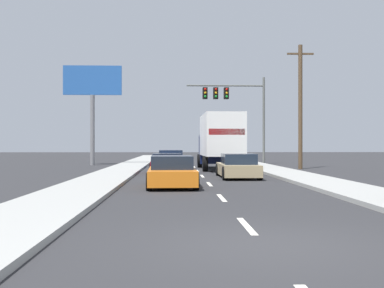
% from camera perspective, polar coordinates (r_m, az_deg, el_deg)
% --- Properties ---
extents(ground_plane, '(140.00, 140.00, 0.00)m').
position_cam_1_polar(ground_plane, '(32.70, 0.40, -2.97)').
color(ground_plane, '#2B2B2D').
extents(sidewalk_right, '(2.37, 80.00, 0.14)m').
position_cam_1_polar(sidewalk_right, '(28.36, 10.47, -3.27)').
color(sidewalk_right, '#9E9E99').
rests_on(sidewalk_right, ground_plane).
extents(sidewalk_left, '(2.37, 80.00, 0.14)m').
position_cam_1_polar(sidewalk_left, '(27.87, -8.92, -3.33)').
color(sidewalk_left, '#9E9E99').
rests_on(sidewalk_left, ground_plane).
extents(lane_markings, '(0.14, 57.00, 0.01)m').
position_cam_1_polar(lane_markings, '(32.01, 0.45, -3.03)').
color(lane_markings, silver).
rests_on(lane_markings, ground_plane).
extents(car_blue, '(1.97, 4.42, 1.26)m').
position_cam_1_polar(car_blue, '(33.45, -2.59, -1.92)').
color(car_blue, '#1E389E').
rests_on(car_blue, ground_plane).
extents(car_maroon, '(2.06, 4.08, 1.15)m').
position_cam_1_polar(car_maroon, '(26.68, -3.08, -2.48)').
color(car_maroon, maroon).
rests_on(car_maroon, ground_plane).
extents(car_orange, '(1.99, 4.27, 1.21)m').
position_cam_1_polar(car_orange, '(18.40, -2.49, -3.48)').
color(car_orange, orange).
rests_on(car_orange, ground_plane).
extents(box_truck, '(2.63, 7.69, 3.58)m').
position_cam_1_polar(box_truck, '(30.66, 3.42, 0.65)').
color(box_truck, white).
rests_on(box_truck, ground_plane).
extents(car_tan, '(1.85, 4.32, 1.20)m').
position_cam_1_polar(car_tan, '(23.28, 5.61, -2.78)').
color(car_tan, tan).
rests_on(car_tan, ground_plane).
extents(traffic_signal_mast, '(6.61, 0.69, 7.33)m').
position_cam_1_polar(traffic_signal_mast, '(39.57, 4.57, 5.42)').
color(traffic_signal_mast, '#595B56').
rests_on(traffic_signal_mast, ground_plane).
extents(utility_pole_mid, '(1.80, 0.28, 8.39)m').
position_cam_1_polar(utility_pole_mid, '(32.49, 13.07, 4.66)').
color(utility_pole_mid, brown).
rests_on(utility_pole_mid, ground_plane).
extents(roadside_billboard, '(4.68, 0.36, 8.03)m').
position_cam_1_polar(roadside_billboard, '(38.72, -12.04, 6.14)').
color(roadside_billboard, slate).
rests_on(roadside_billboard, ground_plane).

